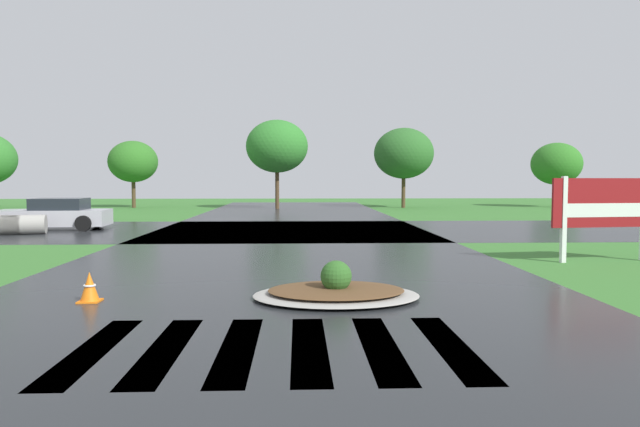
{
  "coord_description": "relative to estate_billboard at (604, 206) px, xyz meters",
  "views": [
    {
      "loc": [
        0.31,
        -2.11,
        2.13
      ],
      "look_at": [
        0.86,
        12.31,
        1.26
      ],
      "focal_mm": 32.31,
      "sensor_mm": 36.0,
      "label": 1
    }
  ],
  "objects": [
    {
      "name": "asphalt_roadway",
      "position": [
        -8.18,
        -2.34,
        -1.42
      ],
      "size": [
        11.14,
        80.0,
        0.01
      ],
      "primitive_type": "cube",
      "color": "#232628",
      "rests_on": "ground"
    },
    {
      "name": "asphalt_cross_road",
      "position": [
        -8.18,
        9.37,
        -1.42
      ],
      "size": [
        90.0,
        10.03,
        0.01
      ],
      "primitive_type": "cube",
      "color": "#232628",
      "rests_on": "ground"
    },
    {
      "name": "crosswalk_stripes",
      "position": [
        -8.18,
        -7.29,
        -1.42
      ],
      "size": [
        4.95,
        2.95,
        0.01
      ],
      "color": "white",
      "rests_on": "ground"
    },
    {
      "name": "estate_billboard",
      "position": [
        0.0,
        0.0,
        0.0
      ],
      "size": [
        2.89,
        0.44,
        2.2
      ],
      "rotation": [
        0.0,
        0.0,
        3.27
      ],
      "color": "white",
      "rests_on": "ground"
    },
    {
      "name": "median_island",
      "position": [
        -7.19,
        -4.32,
        -1.3
      ],
      "size": [
        2.97,
        2.23,
        0.68
      ],
      "color": "#9E9B93",
      "rests_on": "ground"
    },
    {
      "name": "car_dark_suv",
      "position": [
        -18.13,
        10.07,
        -0.81
      ],
      "size": [
        4.61,
        2.31,
        1.32
      ],
      "rotation": [
        0.0,
        0.0,
        3.2
      ],
      "color": "#B7B7BF",
      "rests_on": "ground"
    },
    {
      "name": "traffic_cone",
      "position": [
        -11.48,
        -4.45,
        -1.18
      ],
      "size": [
        0.36,
        0.36,
        0.53
      ],
      "color": "orange",
      "rests_on": "ground"
    },
    {
      "name": "background_treeline",
      "position": [
        -10.66,
        27.59,
        2.37
      ],
      "size": [
        46.08,
        5.91,
        6.29
      ],
      "color": "#4C3823",
      "rests_on": "ground"
    }
  ]
}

